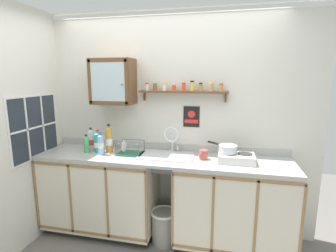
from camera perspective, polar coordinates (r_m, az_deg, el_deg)
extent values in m
cube|color=silver|center=(3.06, -0.09, 0.59)|extent=(3.40, 0.05, 2.56)
cube|color=white|center=(3.06, -0.23, 23.81)|extent=(3.40, 0.02, 0.05)
cube|color=silver|center=(2.95, -32.86, -1.57)|extent=(0.05, 3.41, 2.56)
cube|color=black|center=(3.49, -13.85, -20.31)|extent=(1.27, 0.53, 0.08)
cube|color=beige|center=(3.25, -14.47, -13.44)|extent=(1.29, 0.59, 0.86)
cube|color=#997047|center=(2.86, -17.56, -8.58)|extent=(1.29, 0.01, 0.03)
cube|color=#997047|center=(3.20, -16.72, -21.72)|extent=(1.29, 0.01, 0.03)
cube|color=#997047|center=(3.36, -27.04, -13.47)|extent=(0.02, 0.01, 0.79)
cube|color=#997047|center=(3.12, -20.70, -14.88)|extent=(0.02, 0.01, 0.79)
cube|color=#997047|center=(2.92, -13.29, -16.29)|extent=(0.02, 0.01, 0.79)
cube|color=#997047|center=(2.77, -4.83, -17.56)|extent=(0.02, 0.01, 0.79)
cube|color=black|center=(3.20, 13.74, -23.45)|extent=(1.17, 0.53, 0.08)
cube|color=beige|center=(2.94, 14.17, -16.16)|extent=(1.19, 0.59, 0.86)
cube|color=#997047|center=(2.50, 14.75, -11.27)|extent=(1.19, 0.01, 0.03)
cube|color=#997047|center=(2.71, 0.96, -18.21)|extent=(0.02, 0.01, 0.79)
cube|color=#997047|center=(2.67, 9.82, -18.87)|extent=(0.02, 0.01, 0.79)
cube|color=#997047|center=(2.69, 18.81, -19.11)|extent=(0.02, 0.01, 0.79)
cube|color=#997047|center=(2.77, 27.50, -18.92)|extent=(0.02, 0.01, 0.79)
cube|color=#B2B2AD|center=(2.84, -1.51, -7.04)|extent=(2.76, 0.62, 0.03)
cube|color=#B2B2AD|center=(3.09, -0.23, -4.49)|extent=(2.76, 0.02, 0.08)
cube|color=silver|center=(2.84, -0.37, -6.59)|extent=(0.60, 0.36, 0.01)
cube|color=slate|center=(2.89, -0.36, -9.31)|extent=(0.51, 0.29, 0.01)
cube|color=slate|center=(3.00, 0.27, -7.19)|extent=(0.51, 0.01, 0.14)
cube|color=slate|center=(2.73, -1.07, -9.06)|extent=(0.51, 0.01, 0.14)
cylinder|color=#4C4C51|center=(2.89, -0.36, -9.35)|extent=(0.04, 0.04, 0.01)
cylinder|color=silver|center=(3.02, 0.97, -5.40)|extent=(0.05, 0.05, 0.02)
cylinder|color=silver|center=(2.99, 0.98, -3.37)|extent=(0.02, 0.02, 0.20)
torus|color=silver|center=(2.90, 0.67, -1.85)|extent=(0.18, 0.02, 0.18)
cylinder|color=silver|center=(3.00, 2.10, -4.87)|extent=(0.02, 0.02, 0.06)
cube|color=silver|center=(2.74, 14.80, -6.84)|extent=(0.36, 0.26, 0.08)
cylinder|color=#2D2D2D|center=(2.75, 13.00, -5.77)|extent=(0.15, 0.15, 0.01)
cylinder|color=#2D2D2D|center=(2.76, 16.65, -5.91)|extent=(0.15, 0.15, 0.01)
cylinder|color=black|center=(2.63, 12.97, -7.53)|extent=(0.03, 0.02, 0.03)
cylinder|color=black|center=(2.64, 16.79, -7.66)|extent=(0.03, 0.02, 0.03)
cylinder|color=silver|center=(2.74, 13.04, -4.97)|extent=(0.18, 0.18, 0.07)
torus|color=silver|center=(2.73, 13.07, -4.23)|extent=(0.19, 0.19, 0.01)
cylinder|color=black|center=(2.84, 10.20, -3.74)|extent=(0.15, 0.13, 0.02)
cylinder|color=gold|center=(3.04, -12.85, -3.14)|extent=(0.08, 0.08, 0.27)
cone|color=gold|center=(3.01, -12.98, -0.31)|extent=(0.08, 0.08, 0.04)
cylinder|color=#262626|center=(3.01, -13.00, 0.21)|extent=(0.04, 0.04, 0.02)
cylinder|color=white|center=(3.05, -12.84, -3.40)|extent=(0.08, 0.08, 0.08)
cylinder|color=#4CB266|center=(3.11, -17.52, -4.12)|extent=(0.06, 0.06, 0.16)
cone|color=#4CB266|center=(3.09, -17.62, -2.41)|extent=(0.06, 0.06, 0.03)
cylinder|color=#262626|center=(3.08, -17.65, -1.97)|extent=(0.03, 0.03, 0.02)
cylinder|color=#4C9959|center=(3.11, -17.51, -4.22)|extent=(0.06, 0.06, 0.05)
cylinder|color=#8CB7E0|center=(2.98, -14.56, -4.19)|extent=(0.07, 0.07, 0.21)
cone|color=#8CB7E0|center=(2.95, -14.67, -1.96)|extent=(0.07, 0.07, 0.03)
cylinder|color=#2D59B2|center=(2.94, -14.69, -1.48)|extent=(0.03, 0.03, 0.02)
cylinder|color=white|center=(2.98, -14.56, -4.13)|extent=(0.07, 0.07, 0.06)
cylinder|color=teal|center=(3.09, -15.22, -3.65)|extent=(0.08, 0.08, 0.21)
cone|color=teal|center=(3.06, -15.33, -1.42)|extent=(0.08, 0.08, 0.04)
cylinder|color=red|center=(3.06, -15.36, -0.90)|extent=(0.04, 0.04, 0.02)
cylinder|color=white|center=(3.10, -15.20, -4.01)|extent=(0.09, 0.09, 0.06)
cylinder|color=white|center=(3.19, -16.55, -3.16)|extent=(0.06, 0.06, 0.22)
cone|color=white|center=(3.16, -16.67, -0.96)|extent=(0.06, 0.06, 0.03)
cylinder|color=#262626|center=(3.16, -16.70, -0.52)|extent=(0.03, 0.03, 0.02)
cylinder|color=#D84C3F|center=(3.19, -16.54, -3.43)|extent=(0.07, 0.07, 0.06)
cube|color=#26664C|center=(2.96, -8.27, -5.99)|extent=(0.28, 0.22, 0.01)
cylinder|color=#4C4F54|center=(2.90, -11.46, -5.02)|extent=(0.01, 0.01, 0.13)
cylinder|color=#4C4F54|center=(2.80, -6.54, -5.41)|extent=(0.01, 0.01, 0.13)
cylinder|color=#4C4F54|center=(3.08, -9.92, -4.02)|extent=(0.01, 0.01, 0.13)
cylinder|color=#4C4F54|center=(2.99, -5.26, -4.35)|extent=(0.01, 0.01, 0.13)
cylinder|color=#4C4F54|center=(2.83, -9.08, -3.97)|extent=(0.26, 0.01, 0.01)
cylinder|color=#4C4F54|center=(3.02, -7.65, -3.01)|extent=(0.26, 0.01, 0.01)
cylinder|color=white|center=(2.96, -9.61, -4.38)|extent=(0.01, 0.13, 0.13)
cylinder|color=#B24C47|center=(2.76, 7.82, -6.27)|extent=(0.09, 0.09, 0.10)
torus|color=#B24C47|center=(2.72, 7.35, -6.43)|extent=(0.04, 0.07, 0.07)
cube|color=brown|center=(3.05, -12.00, 9.55)|extent=(0.48, 0.27, 0.51)
cube|color=silver|center=(2.93, -13.15, 9.45)|extent=(0.40, 0.01, 0.42)
cube|color=brown|center=(3.03, -16.91, 9.31)|extent=(0.04, 0.01, 0.48)
cube|color=brown|center=(2.84, -9.15, 9.56)|extent=(0.04, 0.01, 0.48)
cube|color=brown|center=(2.93, -13.35, 13.96)|extent=(0.45, 0.01, 0.04)
cube|color=brown|center=(2.94, -12.96, 4.96)|extent=(0.45, 0.01, 0.04)
sphere|color=olive|center=(2.84, -10.15, 9.02)|extent=(0.02, 0.02, 0.02)
cube|color=brown|center=(2.89, 3.33, 7.55)|extent=(0.99, 0.14, 0.02)
cube|color=brown|center=(3.05, -5.19, 6.54)|extent=(0.02, 0.03, 0.10)
cube|color=brown|center=(2.91, 12.59, 6.11)|extent=(0.02, 0.03, 0.10)
cylinder|color=silver|center=(2.97, -4.65, 8.52)|extent=(0.04, 0.04, 0.07)
cylinder|color=red|center=(2.97, -4.67, 9.34)|extent=(0.04, 0.04, 0.02)
cylinder|color=brown|center=(2.96, -2.89, 8.46)|extent=(0.04, 0.04, 0.06)
cylinder|color=#33723F|center=(2.96, -2.89, 9.21)|extent=(0.05, 0.05, 0.02)
cylinder|color=silver|center=(2.93, -0.80, 8.50)|extent=(0.05, 0.05, 0.07)
cylinder|color=yellow|center=(2.93, -0.80, 9.30)|extent=(0.05, 0.05, 0.02)
cylinder|color=#CC4C33|center=(2.91, 1.34, 8.45)|extent=(0.04, 0.04, 0.06)
cylinder|color=white|center=(2.91, 1.34, 9.23)|extent=(0.04, 0.04, 0.02)
cylinder|color=#CC4C33|center=(2.89, 3.48, 8.50)|extent=(0.04, 0.04, 0.07)
cylinder|color=red|center=(2.89, 3.49, 9.37)|extent=(0.04, 0.04, 0.02)
cylinder|color=#E0C659|center=(2.87, 5.34, 8.68)|extent=(0.04, 0.04, 0.09)
cylinder|color=black|center=(2.87, 5.36, 9.77)|extent=(0.05, 0.05, 0.02)
cylinder|color=tan|center=(2.87, 7.20, 8.42)|extent=(0.04, 0.04, 0.07)
cylinder|color=black|center=(2.87, 7.22, 9.30)|extent=(0.04, 0.04, 0.02)
cylinder|color=tan|center=(2.84, 9.57, 8.38)|extent=(0.04, 0.04, 0.08)
cylinder|color=yellow|center=(2.84, 9.60, 9.31)|extent=(0.05, 0.05, 0.02)
cylinder|color=tan|center=(2.84, 11.61, 8.21)|extent=(0.04, 0.04, 0.07)
cylinder|color=red|center=(2.84, 11.64, 9.03)|extent=(0.04, 0.04, 0.02)
cube|color=black|center=(2.97, 5.19, 2.05)|extent=(0.18, 0.01, 0.24)
cube|color=red|center=(2.97, 5.16, 1.02)|extent=(0.16, 0.00, 0.04)
cylinder|color=red|center=(2.96, 5.18, 2.60)|extent=(0.08, 0.00, 0.08)
cube|color=#262D38|center=(3.22, -27.25, -0.27)|extent=(0.01, 0.69, 0.67)
cube|color=white|center=(3.22, -27.39, -0.26)|extent=(0.02, 0.74, 0.72)
cube|color=white|center=(3.12, -28.59, -0.70)|extent=(0.01, 0.02, 0.67)
cube|color=white|center=(3.31, -25.82, 0.12)|extent=(0.01, 0.02, 0.67)
cube|color=white|center=(3.21, -27.17, -0.28)|extent=(0.01, 0.69, 0.02)
cylinder|color=gray|center=(3.08, -0.88, -21.42)|extent=(0.27, 0.27, 0.36)
torus|color=white|center=(2.99, -0.89, -18.47)|extent=(0.31, 0.31, 0.03)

